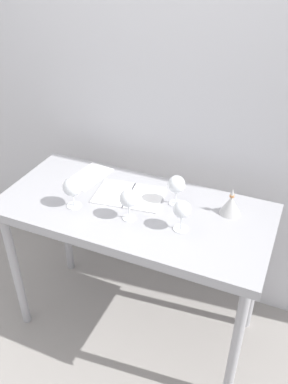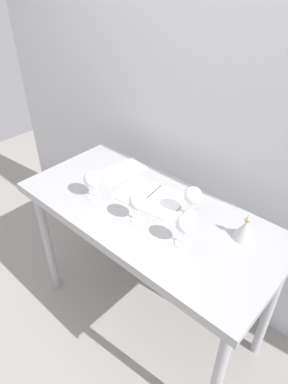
# 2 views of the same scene
# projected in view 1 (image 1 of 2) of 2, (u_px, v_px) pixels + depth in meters

# --- Properties ---
(ground_plane) EXTENTS (6.00, 6.00, 0.00)m
(ground_plane) POSITION_uv_depth(u_px,v_px,m) (136.00, 322.00, 2.57)
(ground_plane) COLOR gray
(back_wall) EXTENTS (3.80, 0.04, 2.60)m
(back_wall) POSITION_uv_depth(u_px,v_px,m) (170.00, 99.00, 2.23)
(back_wall) COLOR silver
(back_wall) RESTS_ON ground_plane
(steel_counter) EXTENTS (1.40, 0.65, 0.90)m
(steel_counter) POSITION_uv_depth(u_px,v_px,m) (134.00, 223.00, 2.13)
(steel_counter) COLOR #A3A3A8
(steel_counter) RESTS_ON ground_plane
(wine_glass_near_left) EXTENTS (0.09, 0.09, 0.16)m
(wine_glass_near_left) POSITION_uv_depth(u_px,v_px,m) (72.00, 188.00, 2.02)
(wine_glass_near_left) COLOR white
(wine_glass_near_left) RESTS_ON steel_counter
(wine_glass_near_right) EXTENTS (0.08, 0.08, 0.16)m
(wine_glass_near_right) POSITION_uv_depth(u_px,v_px,m) (182.00, 210.00, 1.86)
(wine_glass_near_right) COLOR white
(wine_glass_near_right) RESTS_ON steel_counter
(wine_glass_far_right) EXTENTS (0.09, 0.09, 0.16)m
(wine_glass_far_right) POSITION_uv_depth(u_px,v_px,m) (176.00, 185.00, 2.03)
(wine_glass_far_right) COLOR white
(wine_glass_far_right) RESTS_ON steel_counter
(wine_glass_near_center) EXTENTS (0.09, 0.09, 0.16)m
(wine_glass_near_center) POSITION_uv_depth(u_px,v_px,m) (129.00, 199.00, 1.93)
(wine_glass_near_center) COLOR white
(wine_glass_near_center) RESTS_ON steel_counter
(open_notebook) EXTENTS (0.38, 0.28, 0.01)m
(open_notebook) POSITION_uv_depth(u_px,v_px,m) (129.00, 195.00, 2.15)
(open_notebook) COLOR white
(open_notebook) RESTS_ON steel_counter
(tasting_sheet_upper) EXTENTS (0.19, 0.30, 0.00)m
(tasting_sheet_upper) POSITION_uv_depth(u_px,v_px,m) (89.00, 176.00, 2.32)
(tasting_sheet_upper) COLOR white
(tasting_sheet_upper) RESTS_ON steel_counter
(decanter_funnel) EXTENTS (0.11, 0.11, 0.15)m
(decanter_funnel) POSITION_uv_depth(u_px,v_px,m) (231.00, 205.00, 2.00)
(decanter_funnel) COLOR #B8B8B8
(decanter_funnel) RESTS_ON steel_counter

